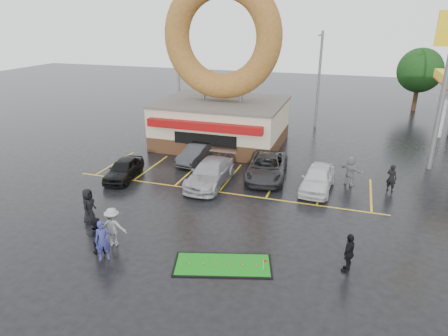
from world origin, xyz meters
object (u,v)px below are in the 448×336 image
(car_black, at_px, (124,169))
(car_white, at_px, (318,178))
(streetlight_mid, at_px, (319,78))
(car_silver, at_px, (210,173))
(car_dgrey, at_px, (197,154))
(dumpster, at_px, (164,134))
(donut_shop, at_px, (222,91))
(car_grey, at_px, (267,167))
(person_blue, at_px, (103,241))
(person_cameraman, at_px, (349,253))
(streetlight_left, at_px, (178,73))
(putting_green, at_px, (223,265))

(car_black, bearing_deg, car_white, 2.15)
(streetlight_mid, distance_m, car_silver, 17.62)
(car_dgrey, height_order, dumpster, car_dgrey)
(car_dgrey, distance_m, car_silver, 4.25)
(car_black, bearing_deg, donut_shop, 60.80)
(car_black, distance_m, car_grey, 9.57)
(donut_shop, height_order, person_blue, donut_shop)
(car_white, height_order, person_cameraman, person_cameraman)
(streetlight_left, xyz_separation_m, streetlight_mid, (14.00, 1.00, 0.00))
(donut_shop, height_order, car_dgrey, donut_shop)
(person_blue, bearing_deg, car_grey, 33.75)
(streetlight_left, relative_size, car_black, 2.23)
(donut_shop, height_order, putting_green, donut_shop)
(dumpster, bearing_deg, donut_shop, 25.93)
(streetlight_left, bearing_deg, car_grey, -47.07)
(car_silver, height_order, person_blue, person_blue)
(person_cameraman, xyz_separation_m, putting_green, (-5.19, -1.31, -0.85))
(car_dgrey, xyz_separation_m, car_white, (9.06, -2.33, 0.08))
(car_grey, distance_m, car_white, 3.62)
(car_silver, height_order, car_white, car_silver)
(donut_shop, xyz_separation_m, car_grey, (5.29, -6.26, -3.71))
(car_white, bearing_deg, car_grey, 166.95)
(streetlight_left, distance_m, car_grey, 18.49)
(donut_shop, height_order, car_grey, donut_shop)
(car_black, distance_m, person_blue, 9.59)
(donut_shop, distance_m, car_black, 10.85)
(car_white, height_order, dumpster, car_white)
(car_dgrey, bearing_deg, putting_green, -56.25)
(car_dgrey, relative_size, putting_green, 0.89)
(donut_shop, height_order, car_black, donut_shop)
(streetlight_left, distance_m, car_silver, 18.35)
(donut_shop, relative_size, car_silver, 2.53)
(car_white, distance_m, person_cameraman, 8.57)
(car_black, distance_m, putting_green, 12.04)
(streetlight_mid, relative_size, putting_green, 1.95)
(streetlight_mid, bearing_deg, streetlight_left, -175.91)
(car_silver, xyz_separation_m, car_white, (6.68, 1.20, -0.01))
(car_silver, bearing_deg, car_grey, 35.13)
(car_dgrey, xyz_separation_m, person_cameraman, (11.19, -10.63, 0.21))
(putting_green, bearing_deg, donut_shop, 108.64)
(car_grey, xyz_separation_m, putting_green, (0.41, -10.64, -0.72))
(car_black, bearing_deg, car_silver, 1.79)
(donut_shop, xyz_separation_m, putting_green, (5.70, -16.91, -4.43))
(car_dgrey, relative_size, car_grey, 0.76)
(donut_shop, relative_size, putting_green, 2.92)
(car_dgrey, distance_m, person_cameraman, 15.44)
(streetlight_mid, height_order, dumpster, streetlight_mid)
(person_blue, bearing_deg, car_dgrey, 59.33)
(car_dgrey, distance_m, person_blue, 13.13)
(car_grey, relative_size, car_white, 1.21)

